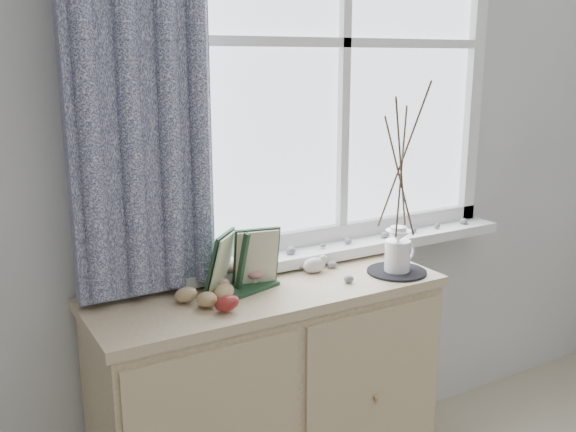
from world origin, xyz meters
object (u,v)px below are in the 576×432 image
object	(u,v)px
toadstool_cluster	(240,269)
twig_pitcher	(401,164)
sideboard	(269,402)
botanical_book	(244,263)

from	to	relation	value
toadstool_cluster	twig_pitcher	xyz separation A→B (m)	(0.53, -0.18, 0.34)
sideboard	twig_pitcher	size ratio (longest dim) A/B	1.75
sideboard	botanical_book	world-z (taller)	botanical_book
sideboard	twig_pitcher	distance (m)	0.95
toadstool_cluster	twig_pitcher	distance (m)	0.66
twig_pitcher	sideboard	bearing A→B (deg)	156.74
botanical_book	twig_pitcher	distance (m)	0.64
sideboard	toadstool_cluster	world-z (taller)	toadstool_cluster
botanical_book	toadstool_cluster	world-z (taller)	botanical_book
twig_pitcher	toadstool_cluster	bearing A→B (deg)	148.95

